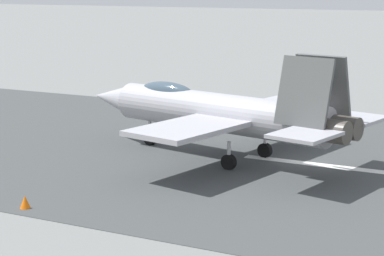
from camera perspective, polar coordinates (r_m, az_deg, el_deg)
name	(u,v)px	position (r m, az deg, el deg)	size (l,w,h in m)	color
ground_plane	(311,164)	(36.65, 9.40, -2.85)	(400.00, 400.00, 0.00)	slate
runway_strip	(311,164)	(36.64, 9.43, -2.84)	(240.00, 26.00, 0.02)	#414445
fighter_jet	(218,111)	(37.01, 2.05, 1.35)	(17.39, 13.57, 5.67)	#ACABB4
marker_cone_mid	(25,202)	(29.91, -13.09, -5.74)	(0.44, 0.44, 0.55)	orange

